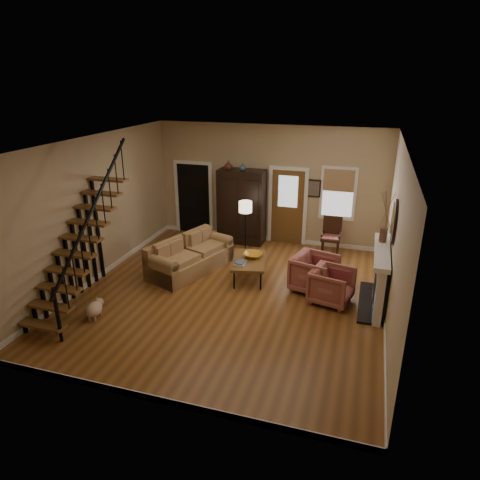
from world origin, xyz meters
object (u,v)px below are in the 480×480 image
(armoire, at_px, (242,207))
(armchair_left, at_px, (332,286))
(coffee_table, at_px, (249,269))
(side_chair, at_px, (331,236))
(sofa, at_px, (190,255))
(floor_lamp, at_px, (245,229))
(armchair_right, at_px, (314,273))

(armoire, xyz_separation_m, armchair_left, (2.85, -2.83, -0.67))
(coffee_table, height_order, side_chair, side_chair)
(armoire, xyz_separation_m, side_chair, (2.55, -0.20, -0.54))
(coffee_table, bearing_deg, armoire, 110.99)
(sofa, distance_m, floor_lamp, 1.72)
(armoire, height_order, sofa, armoire)
(armoire, distance_m, armchair_right, 3.47)
(coffee_table, bearing_deg, side_chair, 50.75)
(armchair_right, bearing_deg, sofa, 102.84)
(floor_lamp, distance_m, side_chair, 2.30)
(sofa, bearing_deg, coffee_table, 20.51)
(side_chair, bearing_deg, armchair_right, -93.35)
(sofa, relative_size, side_chair, 2.16)
(armchair_right, height_order, side_chair, side_chair)
(sofa, bearing_deg, armchair_right, 17.27)
(side_chair, bearing_deg, armchair_left, -83.48)
(sofa, height_order, armchair_left, sofa)
(sofa, height_order, floor_lamp, floor_lamp)
(sofa, height_order, side_chair, side_chair)
(armchair_right, xyz_separation_m, side_chair, (0.13, 2.20, 0.10))
(sofa, bearing_deg, armoire, 94.50)
(armoire, bearing_deg, armchair_right, -44.81)
(floor_lamp, relative_size, side_chair, 1.46)
(side_chair, bearing_deg, floor_lamp, -161.46)
(armchair_left, relative_size, floor_lamp, 0.56)
(coffee_table, bearing_deg, armchair_right, -5.33)
(armchair_left, relative_size, side_chair, 0.82)
(coffee_table, height_order, floor_lamp, floor_lamp)
(sofa, xyz_separation_m, armchair_left, (3.46, -0.55, -0.03))
(floor_lamp, height_order, side_chair, floor_lamp)
(armchair_right, bearing_deg, floor_lamp, 69.15)
(armoire, xyz_separation_m, sofa, (-0.61, -2.29, -0.64))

